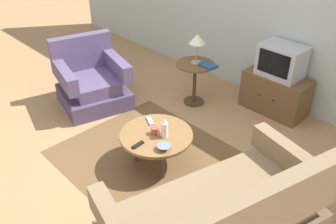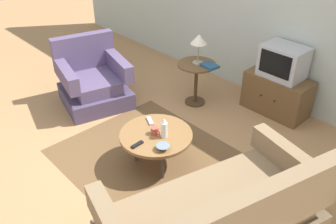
{
  "view_description": "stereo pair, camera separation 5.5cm",
  "coord_description": "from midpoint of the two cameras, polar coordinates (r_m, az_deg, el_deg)",
  "views": [
    {
      "loc": [
        2.48,
        -1.96,
        2.67
      ],
      "look_at": [
        0.06,
        0.37,
        0.55
      ],
      "focal_mm": 38.12,
      "sensor_mm": 36.0,
      "label": 1
    },
    {
      "loc": [
        2.52,
        -1.92,
        2.67
      ],
      "look_at": [
        0.06,
        0.37,
        0.55
      ],
      "focal_mm": 38.12,
      "sensor_mm": 36.0,
      "label": 2
    }
  ],
  "objects": [
    {
      "name": "ground_plane",
      "position": [
        4.14,
        -4.03,
        -8.0
      ],
      "size": [
        16.0,
        16.0,
        0.0
      ],
      "primitive_type": "plane",
      "color": "#AD7F51"
    },
    {
      "name": "back_wall",
      "position": [
        5.17,
        17.12,
        16.14
      ],
      "size": [
        9.0,
        0.12,
        2.7
      ],
      "primitive_type": "cube",
      "color": "#B2BCB2",
      "rests_on": "ground"
    },
    {
      "name": "area_rug",
      "position": [
        4.11,
        -1.44,
        -8.18
      ],
      "size": [
        2.24,
        1.74,
        0.0
      ],
      "primitive_type": "cube",
      "color": "brown",
      "rests_on": "ground"
    },
    {
      "name": "armchair",
      "position": [
        5.2,
        -11.61,
        4.71
      ],
      "size": [
        1.07,
        1.07,
        0.92
      ],
      "rotation": [
        0.0,
        0.0,
        -1.83
      ],
      "color": "#4B3E5C",
      "rests_on": "ground"
    },
    {
      "name": "couch",
      "position": [
        3.18,
        8.3,
        -16.67
      ],
      "size": [
        1.41,
        2.06,
        0.91
      ],
      "rotation": [
        0.0,
        0.0,
        1.32
      ],
      "color": "brown",
      "rests_on": "ground"
    },
    {
      "name": "coffee_table",
      "position": [
        3.87,
        -1.51,
        -3.86
      ],
      "size": [
        0.79,
        0.79,
        0.42
      ],
      "color": "olive",
      "rests_on": "ground"
    },
    {
      "name": "side_table",
      "position": [
        5.03,
        4.85,
        5.95
      ],
      "size": [
        0.53,
        0.53,
        0.62
      ],
      "color": "brown",
      "rests_on": "ground"
    },
    {
      "name": "tv_stand",
      "position": [
        5.11,
        17.28,
        2.72
      ],
      "size": [
        0.87,
        0.46,
        0.54
      ],
      "color": "brown",
      "rests_on": "ground"
    },
    {
      "name": "television",
      "position": [
        4.92,
        18.29,
        7.66
      ],
      "size": [
        0.55,
        0.42,
        0.42
      ],
      "color": "#B7B7BC",
      "rests_on": "tv_stand"
    },
    {
      "name": "table_lamp",
      "position": [
        4.84,
        5.27,
        11.3
      ],
      "size": [
        0.22,
        0.22,
        0.42
      ],
      "color": "#9E937A",
      "rests_on": "side_table"
    },
    {
      "name": "vase",
      "position": [
        3.75,
        -0.2,
        -2.59
      ],
      "size": [
        0.07,
        0.07,
        0.23
      ],
      "color": "white",
      "rests_on": "coffee_table"
    },
    {
      "name": "mug",
      "position": [
        3.83,
        -1.71,
        -3.0
      ],
      "size": [
        0.13,
        0.09,
        0.08
      ],
      "color": "#B74C3D",
      "rests_on": "coffee_table"
    },
    {
      "name": "bowl",
      "position": [
        3.62,
        -0.38,
        -5.68
      ],
      "size": [
        0.14,
        0.14,
        0.05
      ],
      "color": "slate",
      "rests_on": "coffee_table"
    },
    {
      "name": "tv_remote_dark",
      "position": [
        3.7,
        -4.51,
        -5.21
      ],
      "size": [
        0.05,
        0.15,
        0.02
      ],
      "rotation": [
        0.0,
        0.0,
        1.63
      ],
      "color": "black",
      "rests_on": "coffee_table"
    },
    {
      "name": "tv_remote_silver",
      "position": [
        4.05,
        -2.51,
        -1.41
      ],
      "size": [
        0.17,
        0.11,
        0.02
      ],
      "rotation": [
        0.0,
        0.0,
        2.69
      ],
      "color": "#B2B2B7",
      "rests_on": "coffee_table"
    },
    {
      "name": "book",
      "position": [
        4.87,
        6.99,
        7.36
      ],
      "size": [
        0.24,
        0.19,
        0.04
      ],
      "rotation": [
        0.0,
        0.0,
        -0.1
      ],
      "color": "navy",
      "rests_on": "side_table"
    }
  ]
}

